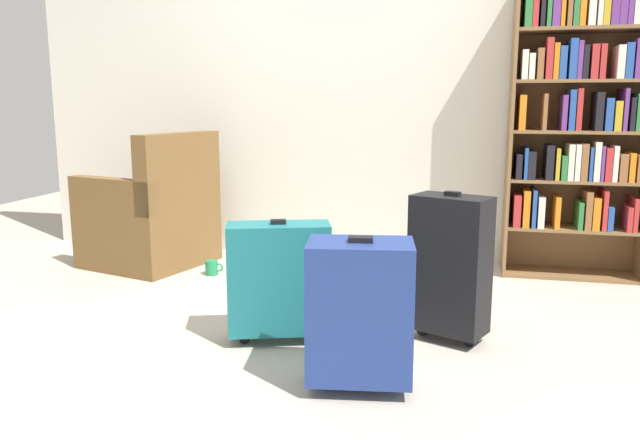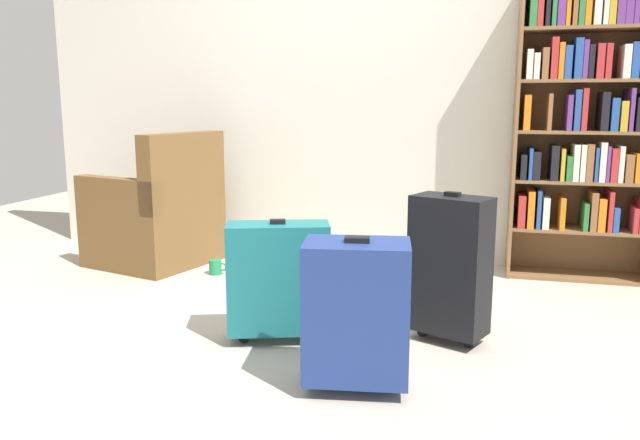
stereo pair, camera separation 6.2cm
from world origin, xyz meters
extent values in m
plane|color=#B2A899|center=(0.00, 0.00, 0.00)|extent=(8.19, 8.19, 0.00)
cube|color=beige|center=(0.00, 1.70, 1.30)|extent=(4.68, 0.10, 2.60)
cube|color=brown|center=(1.04, 1.48, 0.91)|extent=(0.02, 0.31, 1.81)
cube|color=brown|center=(1.45, 1.62, 0.91)|extent=(0.84, 0.02, 1.81)
cube|color=brown|center=(1.45, 1.48, 0.01)|extent=(0.80, 0.29, 0.02)
cube|color=brown|center=(1.45, 1.48, 0.31)|extent=(0.80, 0.29, 0.02)
cube|color=brown|center=(1.45, 1.48, 0.61)|extent=(0.80, 0.29, 0.02)
cube|color=brown|center=(1.45, 1.48, 0.92)|extent=(0.80, 0.29, 0.02)
cube|color=brown|center=(1.45, 1.48, 1.22)|extent=(0.80, 0.29, 0.02)
cube|color=brown|center=(1.45, 1.48, 1.52)|extent=(0.80, 0.29, 0.02)
cube|color=#B22D2D|center=(1.10, 1.46, 0.42)|extent=(0.04, 0.25, 0.20)
cube|color=orange|center=(1.16, 1.45, 0.44)|extent=(0.04, 0.22, 0.23)
cube|color=#264C99|center=(1.20, 1.46, 0.44)|extent=(0.02, 0.24, 0.24)
cube|color=silver|center=(1.25, 1.46, 0.42)|extent=(0.04, 0.24, 0.19)
cube|color=orange|center=(1.34, 1.45, 0.42)|extent=(0.03, 0.23, 0.20)
cube|color=#2D7238|center=(1.48, 1.45, 0.41)|extent=(0.03, 0.22, 0.17)
cube|color=brown|center=(1.52, 1.44, 0.44)|extent=(0.04, 0.22, 0.24)
cube|color=orange|center=(1.57, 1.44, 0.42)|extent=(0.04, 0.20, 0.20)
cube|color=#B22D2D|center=(1.61, 1.45, 0.44)|extent=(0.03, 0.24, 0.24)
cube|color=#264C99|center=(1.65, 1.42, 0.40)|extent=(0.03, 0.17, 0.15)
cube|color=#B22D2D|center=(1.75, 1.43, 0.40)|extent=(0.03, 0.18, 0.15)
cube|color=#B22D2D|center=(1.79, 1.45, 0.42)|extent=(0.03, 0.22, 0.20)
cube|color=black|center=(1.10, 1.46, 0.70)|extent=(0.03, 0.25, 0.15)
cube|color=#264C99|center=(1.14, 1.46, 0.72)|extent=(0.02, 0.25, 0.19)
cube|color=black|center=(1.17, 1.46, 0.71)|extent=(0.04, 0.26, 0.17)
cube|color=black|center=(1.28, 1.44, 0.73)|extent=(0.04, 0.21, 0.21)
cube|color=gold|center=(1.32, 1.43, 0.72)|extent=(0.02, 0.19, 0.19)
cube|color=#2D7238|center=(1.36, 1.45, 0.70)|extent=(0.03, 0.23, 0.15)
cube|color=silver|center=(1.40, 1.45, 0.73)|extent=(0.03, 0.22, 0.22)
cube|color=silver|center=(1.44, 1.42, 0.73)|extent=(0.03, 0.17, 0.22)
cube|color=brown|center=(1.47, 1.46, 0.74)|extent=(0.04, 0.25, 0.22)
cube|color=#264C99|center=(1.51, 1.44, 0.73)|extent=(0.02, 0.22, 0.20)
cube|color=silver|center=(1.55, 1.42, 0.74)|extent=(0.03, 0.18, 0.24)
cube|color=#66337F|center=(1.58, 1.43, 0.73)|extent=(0.02, 0.19, 0.21)
cube|color=#B22D2D|center=(1.61, 1.46, 0.72)|extent=(0.04, 0.25, 0.20)
cube|color=silver|center=(1.65, 1.42, 0.73)|extent=(0.03, 0.17, 0.21)
cube|color=brown|center=(1.69, 1.46, 0.71)|extent=(0.04, 0.25, 0.17)
cube|color=orange|center=(1.74, 1.43, 0.71)|extent=(0.03, 0.19, 0.17)
cube|color=orange|center=(1.10, 1.45, 1.03)|extent=(0.04, 0.22, 0.21)
cube|color=brown|center=(1.23, 1.42, 1.04)|extent=(0.02, 0.17, 0.22)
cube|color=#66337F|center=(1.34, 1.43, 1.03)|extent=(0.03, 0.20, 0.21)
cube|color=#264C99|center=(1.38, 1.43, 1.05)|extent=(0.03, 0.20, 0.24)
cube|color=#B22D2D|center=(1.42, 1.45, 1.05)|extent=(0.03, 0.23, 0.25)
cube|color=black|center=(1.54, 1.44, 1.04)|extent=(0.04, 0.20, 0.23)
cube|color=#264C99|center=(1.59, 1.46, 1.02)|extent=(0.04, 0.25, 0.19)
cube|color=gold|center=(1.64, 1.44, 1.01)|extent=(0.04, 0.21, 0.18)
cube|color=#66337F|center=(1.68, 1.46, 1.05)|extent=(0.02, 0.25, 0.25)
cube|color=black|center=(1.72, 1.45, 1.02)|extent=(0.03, 0.23, 0.20)
cube|color=silver|center=(1.10, 1.42, 1.32)|extent=(0.03, 0.17, 0.17)
cube|color=silver|center=(1.14, 1.44, 1.30)|extent=(0.03, 0.21, 0.15)
cube|color=brown|center=(1.19, 1.42, 1.32)|extent=(0.04, 0.18, 0.18)
cube|color=#B22D2D|center=(1.24, 1.44, 1.35)|extent=(0.04, 0.21, 0.24)
cube|color=orange|center=(1.28, 1.44, 1.33)|extent=(0.03, 0.21, 0.21)
cube|color=#264C99|center=(1.31, 1.43, 1.32)|extent=(0.04, 0.19, 0.19)
cube|color=#264C99|center=(1.37, 1.44, 1.34)|extent=(0.04, 0.21, 0.23)
cube|color=#66337F|center=(1.41, 1.46, 1.34)|extent=(0.03, 0.26, 0.22)
cube|color=black|center=(1.44, 1.46, 1.33)|extent=(0.03, 0.24, 0.19)
cube|color=#B22D2D|center=(1.49, 1.46, 1.33)|extent=(0.04, 0.26, 0.20)
cube|color=#B22D2D|center=(1.53, 1.47, 1.33)|extent=(0.03, 0.26, 0.20)
cube|color=silver|center=(1.63, 1.43, 1.32)|extent=(0.04, 0.19, 0.19)
cube|color=#264C99|center=(1.68, 1.46, 1.33)|extent=(0.04, 0.25, 0.20)
cube|color=#2D7238|center=(1.10, 1.45, 1.64)|extent=(0.04, 0.24, 0.23)
cube|color=#B22D2D|center=(1.14, 1.43, 1.65)|extent=(0.03, 0.18, 0.23)
cube|color=black|center=(1.18, 1.43, 1.65)|extent=(0.02, 0.19, 0.24)
cube|color=#2D7238|center=(1.22, 1.43, 1.63)|extent=(0.02, 0.20, 0.19)
cube|color=#66337F|center=(1.26, 1.46, 1.61)|extent=(0.04, 0.25, 0.16)
cube|color=orange|center=(1.29, 1.42, 1.62)|extent=(0.02, 0.18, 0.17)
cube|color=brown|center=(1.33, 1.42, 1.62)|extent=(0.03, 0.18, 0.19)
cube|color=#2D7238|center=(1.37, 1.42, 1.62)|extent=(0.03, 0.17, 0.18)
cube|color=orange|center=(1.40, 1.45, 1.63)|extent=(0.03, 0.22, 0.19)
cube|color=silver|center=(1.45, 1.45, 1.64)|extent=(0.04, 0.23, 0.21)
cube|color=silver|center=(1.50, 1.42, 1.65)|extent=(0.03, 0.17, 0.25)
cube|color=gold|center=(1.53, 1.46, 1.63)|extent=(0.04, 0.26, 0.21)
cube|color=#66337F|center=(1.58, 1.45, 1.65)|extent=(0.04, 0.22, 0.23)
cube|color=#66337F|center=(1.62, 1.46, 1.62)|extent=(0.04, 0.24, 0.18)
cube|color=#66337F|center=(1.66, 1.44, 1.61)|extent=(0.03, 0.21, 0.16)
cube|color=silver|center=(1.69, 1.46, 1.65)|extent=(0.04, 0.26, 0.23)
cube|color=brown|center=(-1.32, 1.16, 0.20)|extent=(0.86, 0.86, 0.40)
cube|color=#91724F|center=(-1.32, 1.16, 0.44)|extent=(0.69, 0.64, 0.08)
cube|color=brown|center=(-1.04, 1.08, 0.65)|extent=(0.31, 0.71, 0.50)
cube|color=brown|center=(-1.23, 1.45, 0.51)|extent=(0.70, 0.29, 0.22)
cube|color=brown|center=(-1.40, 0.87, 0.51)|extent=(0.70, 0.29, 0.22)
cylinder|color=#1E7F4C|center=(-0.79, 0.97, 0.05)|extent=(0.08, 0.08, 0.10)
torus|color=#1E7F4C|center=(-0.74, 0.97, 0.05)|extent=(0.06, 0.01, 0.06)
cube|color=navy|center=(0.41, -0.43, 0.32)|extent=(0.43, 0.31, 0.54)
cube|color=black|center=(0.41, -0.43, 0.60)|extent=(0.10, 0.06, 0.02)
cylinder|color=black|center=(0.27, -0.45, 0.03)|extent=(0.06, 0.06, 0.05)
cylinder|color=black|center=(0.55, -0.41, 0.03)|extent=(0.06, 0.06, 0.05)
cube|color=black|center=(0.73, 0.17, 0.37)|extent=(0.39, 0.31, 0.63)
cube|color=black|center=(0.73, 0.17, 0.69)|extent=(0.08, 0.06, 0.02)
cylinder|color=black|center=(0.62, 0.21, 0.03)|extent=(0.07, 0.07, 0.05)
cylinder|color=black|center=(0.84, 0.12, 0.03)|extent=(0.07, 0.07, 0.05)
cube|color=#19666B|center=(-0.03, -0.02, 0.30)|extent=(0.50, 0.33, 0.51)
cube|color=black|center=(-0.03, -0.02, 0.57)|extent=(0.08, 0.06, 0.02)
cylinder|color=black|center=(-0.19, -0.07, 0.03)|extent=(0.06, 0.06, 0.05)
cylinder|color=black|center=(0.12, 0.03, 0.03)|extent=(0.06, 0.06, 0.05)
camera|label=1|loc=(0.79, -2.72, 1.11)|focal=35.65mm
camera|label=2|loc=(0.85, -2.70, 1.11)|focal=35.65mm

